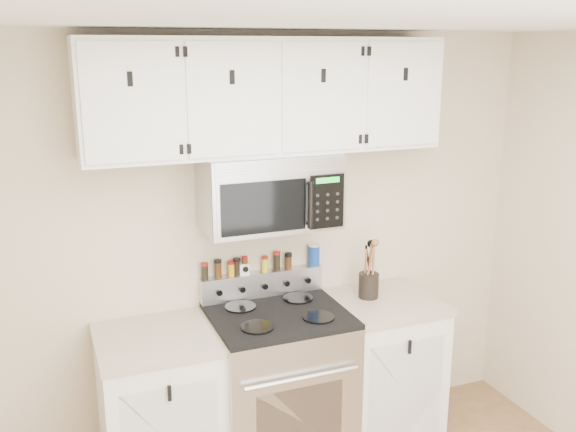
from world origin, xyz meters
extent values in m
cube|color=#C7B695|center=(0.00, 1.75, 1.25)|extent=(3.50, 0.01, 2.50)
cube|color=white|center=(0.00, 0.00, 2.50)|extent=(3.50, 3.50, 0.01)
cube|color=#B7B7BA|center=(0.00, 1.43, 0.46)|extent=(0.76, 0.65, 0.92)
cube|color=black|center=(0.00, 1.11, 0.45)|extent=(0.50, 0.02, 0.40)
cube|color=black|center=(0.00, 1.43, 0.94)|extent=(0.76, 0.65, 0.03)
cube|color=#B7B7BA|center=(0.00, 1.71, 1.03)|extent=(0.76, 0.08, 0.15)
cylinder|color=black|center=(-0.18, 1.28, 0.96)|extent=(0.18, 0.18, 0.01)
cylinder|color=black|center=(0.18, 1.28, 0.96)|extent=(0.18, 0.18, 0.01)
cylinder|color=black|center=(-0.18, 1.57, 0.96)|extent=(0.18, 0.18, 0.01)
cylinder|color=black|center=(0.18, 1.57, 0.96)|extent=(0.18, 0.18, 0.01)
cube|color=white|center=(-0.69, 1.45, 0.44)|extent=(0.62, 0.60, 0.88)
cube|color=tan|center=(-0.69, 1.45, 0.90)|extent=(0.64, 0.62, 0.04)
cube|color=white|center=(0.69, 1.45, 0.44)|extent=(0.62, 0.60, 0.88)
cube|color=tan|center=(0.69, 1.45, 0.90)|extent=(0.64, 0.62, 0.04)
cube|color=#9E9EA3|center=(0.00, 1.56, 1.63)|extent=(0.76, 0.38, 0.42)
cube|color=#B7B7BA|center=(0.00, 1.36, 1.80)|extent=(0.73, 0.01, 0.08)
cube|color=black|center=(-0.10, 1.36, 1.59)|extent=(0.47, 0.01, 0.28)
cube|color=black|center=(0.26, 1.36, 1.59)|extent=(0.20, 0.01, 0.30)
cylinder|color=black|center=(0.15, 1.33, 1.59)|extent=(0.03, 0.03, 0.26)
cube|color=white|center=(0.00, 1.58, 2.15)|extent=(2.00, 0.33, 0.62)
cube|color=white|center=(-0.75, 1.41, 2.15)|extent=(0.46, 0.01, 0.57)
cube|color=black|center=(-0.75, 1.41, 2.26)|extent=(0.02, 0.01, 0.07)
cube|color=white|center=(-0.25, 1.41, 2.15)|extent=(0.46, 0.01, 0.57)
cube|color=black|center=(-0.25, 1.41, 2.26)|extent=(0.03, 0.01, 0.07)
cube|color=white|center=(0.25, 1.41, 2.15)|extent=(0.46, 0.01, 0.57)
cube|color=black|center=(0.25, 1.41, 2.26)|extent=(0.03, 0.01, 0.07)
cube|color=white|center=(0.75, 1.41, 2.15)|extent=(0.46, 0.01, 0.57)
cube|color=black|center=(0.75, 1.41, 2.26)|extent=(0.02, 0.01, 0.07)
cylinder|color=black|center=(0.62, 1.51, 1.00)|extent=(0.12, 0.12, 0.15)
cylinder|color=brown|center=(0.62, 1.51, 1.11)|extent=(0.01, 0.01, 0.29)
cylinder|color=brown|center=(0.64, 1.50, 1.12)|extent=(0.01, 0.01, 0.31)
cylinder|color=brown|center=(0.60, 1.52, 1.10)|extent=(0.01, 0.01, 0.27)
cylinder|color=black|center=(0.63, 1.53, 1.11)|extent=(0.01, 0.01, 0.28)
cylinder|color=brown|center=(0.61, 1.49, 1.12)|extent=(0.01, 0.01, 0.30)
cube|color=white|center=(-0.11, 1.71, 1.13)|extent=(0.07, 0.06, 0.07)
cylinder|color=navy|center=(0.34, 1.71, 1.16)|extent=(0.07, 0.07, 0.12)
cylinder|color=white|center=(0.34, 1.71, 1.23)|extent=(0.07, 0.07, 0.01)
cylinder|color=black|center=(-0.35, 1.71, 1.14)|extent=(0.04, 0.04, 0.08)
cylinder|color=#98130B|center=(-0.35, 1.71, 1.19)|extent=(0.04, 0.04, 0.02)
cylinder|color=#3F270F|center=(-0.27, 1.71, 1.15)|extent=(0.04, 0.04, 0.09)
cylinder|color=black|center=(-0.27, 1.71, 1.20)|extent=(0.04, 0.04, 0.02)
cylinder|color=gold|center=(-0.19, 1.71, 1.14)|extent=(0.04, 0.04, 0.07)
cylinder|color=maroon|center=(-0.19, 1.71, 1.18)|extent=(0.04, 0.04, 0.02)
cylinder|color=black|center=(-0.16, 1.71, 1.14)|extent=(0.04, 0.04, 0.09)
cylinder|color=black|center=(-0.16, 1.71, 1.20)|extent=(0.04, 0.04, 0.02)
cylinder|color=#3F2C0F|center=(-0.11, 1.71, 1.15)|extent=(0.04, 0.04, 0.09)
cylinder|color=maroon|center=(-0.11, 1.71, 1.20)|extent=(0.04, 0.04, 0.02)
cylinder|color=yellow|center=(0.02, 1.71, 1.14)|extent=(0.04, 0.04, 0.08)
cylinder|color=#981C0B|center=(0.02, 1.71, 1.19)|extent=(0.04, 0.04, 0.02)
cylinder|color=black|center=(0.10, 1.71, 1.15)|extent=(0.04, 0.04, 0.10)
cylinder|color=#AD1D0D|center=(0.10, 1.71, 1.21)|extent=(0.04, 0.04, 0.02)
cylinder|color=#442710|center=(0.17, 1.71, 1.14)|extent=(0.04, 0.04, 0.08)
cylinder|color=black|center=(0.17, 1.71, 1.18)|extent=(0.04, 0.04, 0.02)
cylinder|color=gold|center=(0.17, 1.71, 1.14)|extent=(0.04, 0.04, 0.08)
cylinder|color=black|center=(0.17, 1.71, 1.19)|extent=(0.04, 0.04, 0.02)
camera|label=1|loc=(-1.19, -1.73, 2.41)|focal=40.00mm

